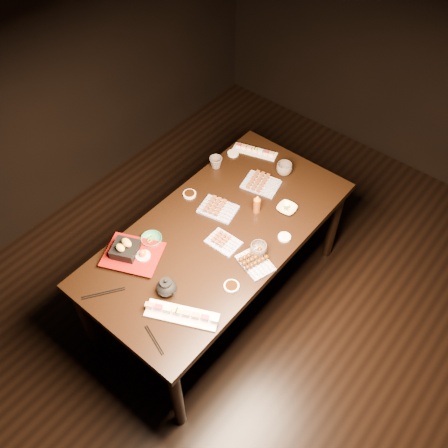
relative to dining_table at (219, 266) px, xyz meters
The scene contains 23 objects.
ground 0.62m from the dining_table, 39.44° to the right, with size 5.00×5.00×0.00m, color black.
dining_table is the anchor object (origin of this frame).
sushi_platter_near 0.75m from the dining_table, 68.49° to the right, with size 0.40×0.11×0.05m, color white, non-canonical shape.
sushi_platter_far 0.87m from the dining_table, 110.62° to the left, with size 0.32×0.09×0.04m, color white, non-canonical shape.
yakitori_plate_center 0.44m from the dining_table, 131.44° to the left, with size 0.23×0.17×0.06m, color #828EB6, non-canonical shape.
yakitori_plate_right 0.41m from the dining_table, 33.67° to the right, with size 0.20×0.14×0.05m, color #828EB6, non-canonical shape.
yakitori_plate_left 0.63m from the dining_table, 94.42° to the left, with size 0.24×0.17×0.06m, color #828EB6, non-canonical shape.
tsukune_plate 0.52m from the dining_table, ahead, with size 0.21×0.15×0.05m, color #828EB6, non-canonical shape.
edamame_bowl_green 0.57m from the dining_table, 128.08° to the right, with size 0.13×0.13×0.04m, color #2E8F64.
edamame_bowl_cream 0.61m from the dining_table, 61.37° to the left, with size 0.12×0.12×0.03m, color #EDE8C2.
tempura_tray 0.70m from the dining_table, 118.84° to the right, with size 0.33×0.26×0.12m, color black, non-canonical shape.
teacup_near_left 0.69m from the dining_table, 123.46° to the right, with size 0.08×0.08×0.08m, color #52473F.
teacup_mid_right 0.51m from the dining_table, ahead, with size 0.10×0.10×0.08m, color #52473F.
teacup_far_left 0.71m from the dining_table, 132.02° to the left, with size 0.09×0.09×0.08m, color #52473F.
teacup_far_right 0.80m from the dining_table, 88.97° to the left, with size 0.11×0.11×0.09m, color #52473F.
teapot 0.69m from the dining_table, 83.18° to the right, with size 0.14×0.14×0.12m, color black, non-canonical shape.
condiment_bottle 0.53m from the dining_table, 74.15° to the left, with size 0.05×0.05×0.14m, color #672F0D.
sauce_dish_west 0.53m from the dining_table, 162.02° to the left, with size 0.09×0.09×0.02m, color white.
sauce_dish_east 0.56m from the dining_table, 31.56° to the left, with size 0.08×0.08×0.01m, color white.
sauce_dish_se 0.57m from the dining_table, 40.24° to the right, with size 0.09×0.09×0.02m, color white.
sauce_dish_nw 0.82m from the dining_table, 121.90° to the left, with size 0.08×0.08×0.01m, color white.
chopsticks_near 0.88m from the dining_table, 104.81° to the right, with size 0.24×0.02×0.01m, color black, non-canonical shape.
chopsticks_se 0.90m from the dining_table, 74.40° to the right, with size 0.20×0.02×0.01m, color black, non-canonical shape.
Camera 1 is at (0.91, -1.20, 3.13)m, focal length 40.00 mm.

